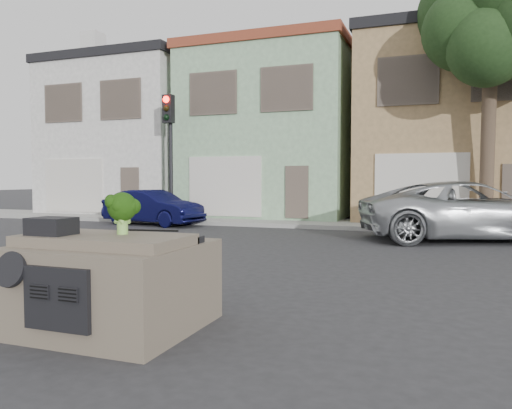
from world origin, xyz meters
The scene contains 13 objects.
ground_plane centered at (0.00, 0.00, 0.00)m, with size 120.00×120.00×0.00m, color #303033.
sidewalk centered at (0.00, 10.50, 0.07)m, with size 40.00×3.00×0.15m, color gray.
townhouse_white centered at (-11.00, 14.50, 3.77)m, with size 7.20×8.20×7.55m, color silver.
townhouse_mint centered at (-3.50, 14.50, 3.77)m, with size 7.20×8.20×7.55m, color #8FB68D.
townhouse_tan centered at (4.00, 14.50, 3.77)m, with size 7.20×8.20×7.55m, color #A07F54.
navy_sedan centered at (-6.64, 8.45, 0.00)m, with size 1.41×4.04×1.33m, color #0A0B34.
silver_pickup centered at (4.40, 7.49, 0.00)m, with size 2.80×6.08×1.69m, color #A9ACB0.
traffic_signal centered at (-6.50, 9.50, 2.55)m, with size 0.40×0.40×5.10m, color black.
tree_near centered at (5.00, 9.80, 4.25)m, with size 4.40×4.00×8.50m, color #1E3717.
car_dashboard centered at (0.00, -3.00, 0.56)m, with size 2.00×1.80×1.12m, color #665A4B.
instrument_hump centered at (-0.58, -3.35, 1.22)m, with size 0.48×0.38×0.20m, color black.
wiper_arm centered at (0.28, -2.62, 1.13)m, with size 0.70×0.03×0.02m, color black.
broccoli centered at (0.15, -3.02, 1.37)m, with size 0.41×0.41×0.50m, color #153309.
Camera 1 is at (3.62, -7.89, 1.77)m, focal length 35.00 mm.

